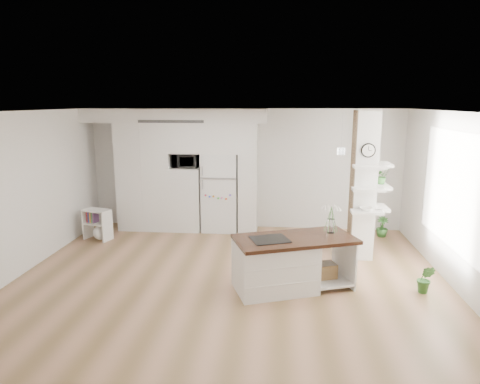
% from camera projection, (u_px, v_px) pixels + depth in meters
% --- Properties ---
extents(floor, '(7.00, 6.00, 0.01)m').
position_uv_depth(floor, '(230.00, 278.00, 7.04)').
color(floor, tan).
rests_on(floor, ground).
extents(room, '(7.04, 6.04, 2.72)m').
position_uv_depth(room, '(230.00, 166.00, 6.65)').
color(room, white).
rests_on(room, ground).
extents(cabinet_wall, '(4.00, 0.71, 2.70)m').
position_uv_depth(cabinet_wall, '(179.00, 163.00, 9.46)').
color(cabinet_wall, white).
rests_on(cabinet_wall, floor).
extents(refrigerator, '(0.78, 0.69, 1.75)m').
position_uv_depth(refrigerator, '(220.00, 192.00, 9.52)').
color(refrigerator, white).
rests_on(refrigerator, floor).
extents(column, '(0.69, 0.90, 2.70)m').
position_uv_depth(column, '(369.00, 187.00, 7.65)').
color(column, silver).
rests_on(column, floor).
extents(window, '(0.00, 2.40, 2.40)m').
position_uv_depth(window, '(452.00, 189.00, 6.71)').
color(window, white).
rests_on(window, room).
extents(pendant_light, '(0.12, 0.12, 0.10)m').
position_uv_depth(pendant_light, '(340.00, 150.00, 6.59)').
color(pendant_light, white).
rests_on(pendant_light, room).
extents(kitchen_island, '(2.00, 1.43, 1.39)m').
position_uv_depth(kitchen_island, '(282.00, 263.00, 6.54)').
color(kitchen_island, white).
rests_on(kitchen_island, floor).
extents(bookshelf, '(0.62, 0.47, 0.65)m').
position_uv_depth(bookshelf, '(99.00, 226.00, 8.95)').
color(bookshelf, white).
rests_on(bookshelf, floor).
extents(floor_plant_a, '(0.31, 0.29, 0.45)m').
position_uv_depth(floor_plant_a, '(426.00, 279.00, 6.44)').
color(floor_plant_a, '#34702D').
rests_on(floor_plant_a, floor).
extents(floor_plant_b, '(0.25, 0.25, 0.43)m').
position_uv_depth(floor_plant_b, '(382.00, 227.00, 9.16)').
color(floor_plant_b, '#34702D').
rests_on(floor_plant_b, floor).
extents(microwave, '(0.54, 0.37, 0.30)m').
position_uv_depth(microwave, '(186.00, 161.00, 9.38)').
color(microwave, '#2D2D2D').
rests_on(microwave, cabinet_wall).
extents(shelf_plant, '(0.27, 0.23, 0.30)m').
position_uv_depth(shelf_plant, '(382.00, 176.00, 7.75)').
color(shelf_plant, '#34702D').
rests_on(shelf_plant, column).
extents(decor_bowl, '(0.22, 0.22, 0.05)m').
position_uv_depth(decor_bowl, '(366.00, 209.00, 7.50)').
color(decor_bowl, white).
rests_on(decor_bowl, column).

